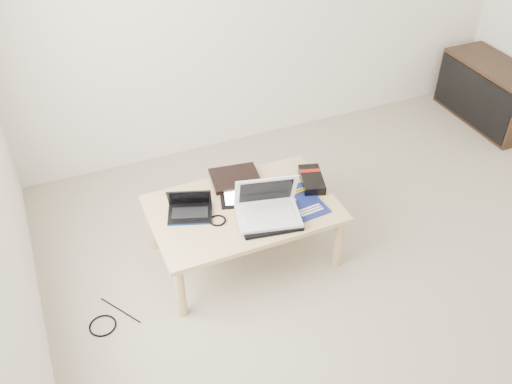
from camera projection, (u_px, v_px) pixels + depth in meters
name	position (u px, v px, depth m)	size (l,w,h in m)	color
ground	(411.00, 299.00, 3.34)	(4.00, 4.00, 0.00)	#B2A291
room_shell	(481.00, 24.00, 2.30)	(4.20, 4.20, 2.70)	white
coffee_table	(243.00, 213.00, 3.41)	(1.10, 0.70, 0.40)	tan
media_cabinet	(491.00, 93.00, 4.78)	(0.41, 0.90, 0.50)	#352516
book	(235.00, 178.00, 3.58)	(0.33, 0.29, 0.03)	black
netbook	(190.00, 208.00, 3.32)	(0.30, 0.26, 0.17)	black
tablet	(243.00, 196.00, 3.45)	(0.32, 0.27, 0.01)	black
remote	(266.00, 200.00, 3.41)	(0.14, 0.25, 0.02)	silver
neoprene_sleeve	(270.00, 220.00, 3.28)	(0.34, 0.25, 0.02)	black
white_laptop	(267.00, 207.00, 3.27)	(0.41, 0.33, 0.25)	white
motherboard	(299.00, 203.00, 3.41)	(0.29, 0.35, 0.02)	#0D1753
gpu_box	(312.00, 180.00, 3.55)	(0.20, 0.29, 0.06)	black
cable_coil	(218.00, 220.00, 3.28)	(0.10, 0.10, 0.01)	black
floor_cable_coil	(103.00, 326.00, 3.19)	(0.15, 0.15, 0.01)	black
floor_cable_trail	(120.00, 310.00, 3.28)	(0.01, 0.01, 0.31)	black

